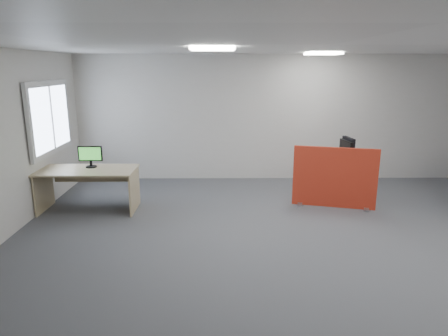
{
  "coord_description": "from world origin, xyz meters",
  "views": [
    {
      "loc": [
        -1.39,
        -5.14,
        2.43
      ],
      "look_at": [
        -1.35,
        0.5,
        1.0
      ],
      "focal_mm": 32.0,
      "sensor_mm": 36.0,
      "label": 1
    }
  ],
  "objects_px": {
    "second_desk": "(89,179)",
    "monitor_second": "(90,156)",
    "office_chair": "(339,166)",
    "red_divider": "(334,178)"
  },
  "relations": [
    {
      "from": "second_desk",
      "to": "monitor_second",
      "type": "bearing_deg",
      "value": 78.09
    },
    {
      "from": "second_desk",
      "to": "office_chair",
      "type": "height_order",
      "value": "office_chair"
    },
    {
      "from": "second_desk",
      "to": "monitor_second",
      "type": "xyz_separation_m",
      "value": [
        0.02,
        0.11,
        0.38
      ]
    },
    {
      "from": "red_divider",
      "to": "office_chair",
      "type": "bearing_deg",
      "value": 79.87
    },
    {
      "from": "red_divider",
      "to": "office_chair",
      "type": "relative_size",
      "value": 1.21
    },
    {
      "from": "second_desk",
      "to": "monitor_second",
      "type": "height_order",
      "value": "monitor_second"
    },
    {
      "from": "red_divider",
      "to": "monitor_second",
      "type": "bearing_deg",
      "value": -166.09
    },
    {
      "from": "red_divider",
      "to": "second_desk",
      "type": "relative_size",
      "value": 0.86
    },
    {
      "from": "red_divider",
      "to": "office_chair",
      "type": "height_order",
      "value": "office_chair"
    },
    {
      "from": "monitor_second",
      "to": "office_chair",
      "type": "distance_m",
      "value": 4.46
    }
  ]
}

